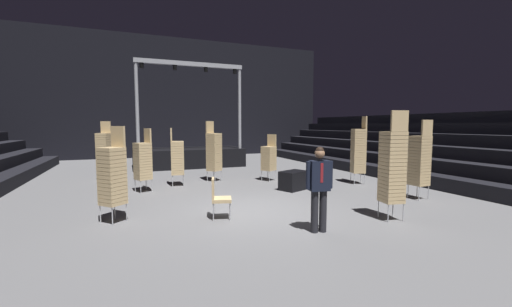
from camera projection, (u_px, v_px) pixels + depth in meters
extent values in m
cube|color=slate|center=(254.00, 212.00, 8.17)|extent=(22.00, 30.00, 0.10)
cube|color=black|center=(173.00, 98.00, 21.66)|extent=(22.00, 0.30, 8.00)
cube|color=black|center=(419.00, 178.00, 11.63)|extent=(0.75, 24.00, 0.45)
cube|color=black|center=(434.00, 165.00, 11.86)|extent=(0.75, 24.00, 0.45)
cube|color=black|center=(449.00, 152.00, 12.10)|extent=(0.75, 24.00, 0.45)
cube|color=black|center=(463.00, 140.00, 12.34)|extent=(0.75, 24.00, 0.45)
cube|color=black|center=(477.00, 128.00, 12.58)|extent=(0.75, 24.00, 0.45)
cube|color=black|center=(490.00, 117.00, 12.82)|extent=(0.75, 24.00, 0.45)
cube|color=black|center=(189.00, 157.00, 16.70)|extent=(5.46, 2.59, 0.94)
cylinder|color=#9EA0A8|center=(137.00, 106.00, 14.58)|extent=(0.16, 0.16, 4.14)
cylinder|color=#9EA0A8|center=(240.00, 108.00, 16.43)|extent=(0.16, 0.16, 4.14)
cube|color=#9EA0A8|center=(191.00, 64.00, 15.32)|extent=(5.16, 0.20, 0.20)
cylinder|color=black|center=(142.00, 65.00, 14.51)|extent=(0.18, 0.18, 0.22)
cylinder|color=black|center=(175.00, 68.00, 15.06)|extent=(0.18, 0.18, 0.22)
cylinder|color=black|center=(206.00, 70.00, 15.62)|extent=(0.18, 0.18, 0.22)
cylinder|color=black|center=(235.00, 72.00, 16.17)|extent=(0.18, 0.18, 0.22)
cylinder|color=black|center=(323.00, 211.00, 6.44)|extent=(0.15, 0.15, 0.85)
cylinder|color=black|center=(315.00, 212.00, 6.40)|extent=(0.15, 0.15, 0.85)
cube|color=silver|center=(321.00, 176.00, 6.30)|extent=(0.19, 0.13, 0.60)
cube|color=black|center=(319.00, 176.00, 6.36)|extent=(0.43, 0.29, 0.60)
cube|color=maroon|center=(322.00, 173.00, 6.24)|extent=(0.06, 0.02, 0.39)
cylinder|color=black|center=(330.00, 175.00, 6.40)|extent=(0.11, 0.11, 0.56)
cylinder|color=black|center=(308.00, 175.00, 6.30)|extent=(0.11, 0.11, 0.56)
sphere|color=#936B4C|center=(320.00, 154.00, 6.32)|extent=(0.20, 0.20, 0.20)
sphere|color=black|center=(320.00, 151.00, 6.31)|extent=(0.16, 0.16, 0.16)
cylinder|color=#B2B5BA|center=(112.00, 217.00, 6.84)|extent=(0.02, 0.02, 0.40)
cylinder|color=#B2B5BA|center=(100.00, 214.00, 7.00)|extent=(0.02, 0.02, 0.40)
cylinder|color=#B2B5BA|center=(127.00, 212.00, 7.18)|extent=(0.02, 0.02, 0.40)
cylinder|color=#B2B5BA|center=(115.00, 210.00, 7.34)|extent=(0.02, 0.02, 0.40)
cube|color=tan|center=(113.00, 203.00, 7.07)|extent=(0.62, 0.62, 0.08)
cube|color=tan|center=(113.00, 199.00, 7.06)|extent=(0.62, 0.62, 0.08)
cube|color=tan|center=(113.00, 195.00, 7.05)|extent=(0.62, 0.62, 0.08)
cube|color=tan|center=(113.00, 191.00, 7.05)|extent=(0.62, 0.62, 0.08)
cube|color=tan|center=(113.00, 188.00, 7.04)|extent=(0.62, 0.62, 0.08)
cube|color=tan|center=(112.00, 184.00, 7.03)|extent=(0.62, 0.62, 0.08)
cube|color=tan|center=(112.00, 180.00, 7.02)|extent=(0.62, 0.62, 0.08)
cube|color=tan|center=(112.00, 176.00, 7.02)|extent=(0.62, 0.62, 0.08)
cube|color=tan|center=(112.00, 172.00, 7.01)|extent=(0.62, 0.62, 0.08)
cube|color=tan|center=(112.00, 168.00, 7.00)|extent=(0.62, 0.62, 0.08)
cube|color=tan|center=(112.00, 165.00, 6.99)|extent=(0.62, 0.62, 0.08)
cube|color=tan|center=(111.00, 161.00, 6.98)|extent=(0.62, 0.62, 0.08)
cube|color=tan|center=(111.00, 157.00, 6.98)|extent=(0.62, 0.62, 0.08)
cube|color=tan|center=(111.00, 153.00, 6.97)|extent=(0.62, 0.62, 0.08)
cube|color=tan|center=(111.00, 149.00, 6.96)|extent=(0.62, 0.62, 0.08)
cube|color=tan|center=(118.00, 136.00, 7.11)|extent=(0.31, 0.34, 0.46)
cylinder|color=#B2B5BA|center=(269.00, 177.00, 12.14)|extent=(0.02, 0.02, 0.40)
cylinder|color=#B2B5BA|center=(262.00, 176.00, 12.39)|extent=(0.02, 0.02, 0.40)
cylinder|color=#B2B5BA|center=(275.00, 175.00, 12.43)|extent=(0.02, 0.02, 0.40)
cylinder|color=#B2B5BA|center=(268.00, 174.00, 12.67)|extent=(0.02, 0.02, 0.40)
cube|color=tan|center=(269.00, 169.00, 12.39)|extent=(0.59, 0.59, 0.08)
cube|color=tan|center=(269.00, 167.00, 12.38)|extent=(0.59, 0.59, 0.08)
cube|color=tan|center=(269.00, 165.00, 12.37)|extent=(0.59, 0.59, 0.08)
cube|color=tan|center=(269.00, 163.00, 12.36)|extent=(0.59, 0.59, 0.08)
cube|color=tan|center=(269.00, 161.00, 12.36)|extent=(0.59, 0.59, 0.08)
cube|color=tan|center=(269.00, 158.00, 12.35)|extent=(0.59, 0.59, 0.08)
cube|color=tan|center=(269.00, 156.00, 12.34)|extent=(0.59, 0.59, 0.08)
cube|color=tan|center=(269.00, 154.00, 12.33)|extent=(0.59, 0.59, 0.08)
cube|color=tan|center=(269.00, 152.00, 12.32)|extent=(0.59, 0.59, 0.08)
cube|color=tan|center=(269.00, 150.00, 12.32)|extent=(0.59, 0.59, 0.08)
cube|color=tan|center=(269.00, 147.00, 12.31)|extent=(0.59, 0.59, 0.08)
cube|color=tan|center=(272.00, 140.00, 12.43)|extent=(0.23, 0.38, 0.46)
cylinder|color=#B2B5BA|center=(221.00, 176.00, 12.37)|extent=(0.02, 0.02, 0.40)
cylinder|color=#B2B5BA|center=(215.00, 177.00, 12.05)|extent=(0.02, 0.02, 0.40)
cylinder|color=#B2B5BA|center=(214.00, 175.00, 12.58)|extent=(0.02, 0.02, 0.40)
cylinder|color=#B2B5BA|center=(207.00, 176.00, 12.26)|extent=(0.02, 0.02, 0.40)
cube|color=tan|center=(214.00, 170.00, 12.29)|extent=(0.61, 0.61, 0.08)
cube|color=tan|center=(214.00, 167.00, 12.29)|extent=(0.61, 0.61, 0.08)
cube|color=tan|center=(214.00, 165.00, 12.28)|extent=(0.61, 0.61, 0.08)
cube|color=tan|center=(214.00, 163.00, 12.27)|extent=(0.61, 0.61, 0.08)
cube|color=tan|center=(214.00, 161.00, 12.26)|extent=(0.61, 0.61, 0.08)
cube|color=tan|center=(214.00, 159.00, 12.26)|extent=(0.61, 0.61, 0.08)
cube|color=tan|center=(214.00, 156.00, 12.25)|extent=(0.61, 0.61, 0.08)
cube|color=tan|center=(214.00, 154.00, 12.24)|extent=(0.61, 0.61, 0.08)
cube|color=tan|center=(214.00, 152.00, 12.23)|extent=(0.61, 0.61, 0.08)
cube|color=tan|center=(214.00, 150.00, 12.23)|extent=(0.61, 0.61, 0.08)
cube|color=tan|center=(214.00, 148.00, 12.22)|extent=(0.61, 0.61, 0.08)
cube|color=tan|center=(214.00, 145.00, 12.21)|extent=(0.61, 0.61, 0.08)
cube|color=tan|center=(214.00, 143.00, 12.20)|extent=(0.61, 0.61, 0.08)
cube|color=tan|center=(214.00, 141.00, 12.20)|extent=(0.61, 0.61, 0.08)
cube|color=tan|center=(214.00, 139.00, 12.19)|extent=(0.61, 0.61, 0.08)
cube|color=tan|center=(214.00, 137.00, 12.18)|extent=(0.61, 0.61, 0.08)
cube|color=tan|center=(214.00, 134.00, 12.17)|extent=(0.61, 0.61, 0.08)
cube|color=tan|center=(210.00, 127.00, 12.25)|extent=(0.36, 0.28, 0.46)
cylinder|color=#B2B5BA|center=(408.00, 191.00, 9.46)|extent=(0.02, 0.02, 0.40)
cylinder|color=#B2B5BA|center=(417.00, 190.00, 9.61)|extent=(0.02, 0.02, 0.40)
cylinder|color=#B2B5BA|center=(419.00, 194.00, 9.11)|extent=(0.02, 0.02, 0.40)
cylinder|color=#B2B5BA|center=(428.00, 193.00, 9.27)|extent=(0.02, 0.02, 0.40)
cube|color=tan|center=(418.00, 184.00, 9.34)|extent=(0.45, 0.45, 0.08)
cube|color=tan|center=(419.00, 181.00, 9.33)|extent=(0.45, 0.45, 0.08)
cube|color=tan|center=(419.00, 178.00, 9.33)|extent=(0.45, 0.45, 0.08)
cube|color=tan|center=(419.00, 175.00, 9.32)|extent=(0.45, 0.45, 0.08)
cube|color=tan|center=(419.00, 172.00, 9.31)|extent=(0.45, 0.45, 0.08)
cube|color=tan|center=(419.00, 169.00, 9.30)|extent=(0.45, 0.45, 0.08)
cube|color=tan|center=(419.00, 166.00, 9.30)|extent=(0.45, 0.45, 0.08)
cube|color=tan|center=(419.00, 164.00, 9.29)|extent=(0.45, 0.45, 0.08)
cube|color=tan|center=(419.00, 161.00, 9.28)|extent=(0.45, 0.45, 0.08)
cube|color=tan|center=(420.00, 158.00, 9.27)|extent=(0.45, 0.45, 0.08)
cube|color=tan|center=(420.00, 155.00, 9.27)|extent=(0.45, 0.45, 0.08)
cube|color=tan|center=(420.00, 152.00, 9.26)|extent=(0.45, 0.45, 0.08)
cube|color=tan|center=(420.00, 149.00, 9.25)|extent=(0.45, 0.45, 0.08)
cube|color=tan|center=(420.00, 146.00, 9.24)|extent=(0.45, 0.45, 0.08)
cube|color=tan|center=(420.00, 143.00, 9.23)|extent=(0.45, 0.45, 0.08)
cube|color=tan|center=(420.00, 140.00, 9.23)|extent=(0.45, 0.45, 0.08)
cube|color=tan|center=(421.00, 137.00, 9.22)|extent=(0.45, 0.45, 0.08)
cube|color=tan|center=(427.00, 128.00, 9.02)|extent=(0.41, 0.06, 0.46)
cylinder|color=#B2B5BA|center=(378.00, 209.00, 7.46)|extent=(0.02, 0.02, 0.40)
cylinder|color=#B2B5BA|center=(393.00, 208.00, 7.53)|extent=(0.02, 0.02, 0.40)
cylinder|color=#B2B5BA|center=(388.00, 213.00, 7.09)|extent=(0.02, 0.02, 0.40)
cylinder|color=#B2B5BA|center=(403.00, 212.00, 7.16)|extent=(0.02, 0.02, 0.40)
cube|color=tan|center=(391.00, 200.00, 7.29)|extent=(0.51, 0.51, 0.08)
cube|color=tan|center=(391.00, 197.00, 7.28)|extent=(0.51, 0.51, 0.08)
cube|color=tan|center=(391.00, 193.00, 7.27)|extent=(0.51, 0.51, 0.08)
cube|color=tan|center=(391.00, 189.00, 7.26)|extent=(0.51, 0.51, 0.08)
cube|color=tan|center=(392.00, 186.00, 7.26)|extent=(0.51, 0.51, 0.08)
cube|color=tan|center=(392.00, 182.00, 7.25)|extent=(0.51, 0.51, 0.08)
cube|color=tan|center=(392.00, 178.00, 7.24)|extent=(0.51, 0.51, 0.08)
cube|color=tan|center=(392.00, 175.00, 7.23)|extent=(0.51, 0.51, 0.08)
cube|color=tan|center=(392.00, 171.00, 7.23)|extent=(0.51, 0.51, 0.08)
cube|color=tan|center=(392.00, 167.00, 7.22)|extent=(0.51, 0.51, 0.08)
cube|color=tan|center=(392.00, 163.00, 7.21)|extent=(0.51, 0.51, 0.08)
cube|color=tan|center=(393.00, 160.00, 7.20)|extent=(0.51, 0.51, 0.08)
cube|color=tan|center=(393.00, 156.00, 7.20)|extent=(0.51, 0.51, 0.08)
cube|color=tan|center=(393.00, 152.00, 7.19)|extent=(0.51, 0.51, 0.08)
cube|color=tan|center=(393.00, 148.00, 7.18)|extent=(0.51, 0.51, 0.08)
cube|color=tan|center=(393.00, 145.00, 7.17)|extent=(0.51, 0.51, 0.08)
cube|color=tan|center=(393.00, 141.00, 7.17)|extent=(0.51, 0.51, 0.08)
cube|color=tan|center=(393.00, 137.00, 7.16)|extent=(0.51, 0.51, 0.08)
cube|color=tan|center=(394.00, 133.00, 7.15)|extent=(0.51, 0.51, 0.08)
cube|color=tan|center=(400.00, 121.00, 6.94)|extent=(0.41, 0.12, 0.46)
cylinder|color=#B2B5BA|center=(141.00, 187.00, 10.06)|extent=(0.02, 0.02, 0.40)
cylinder|color=#B2B5BA|center=(135.00, 186.00, 10.32)|extent=(0.02, 0.02, 0.40)
cylinder|color=#B2B5BA|center=(152.00, 186.00, 10.33)|extent=(0.02, 0.02, 0.40)
cylinder|color=#B2B5BA|center=(146.00, 184.00, 10.59)|extent=(0.02, 0.02, 0.40)
cube|color=tan|center=(143.00, 178.00, 10.30)|extent=(0.58, 0.58, 0.08)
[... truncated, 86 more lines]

